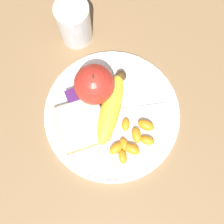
# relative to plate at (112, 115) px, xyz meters

# --- Properties ---
(ground_plane) EXTENTS (3.00, 3.00, 0.00)m
(ground_plane) POSITION_rel_plate_xyz_m (0.00, 0.00, -0.01)
(ground_plane) COLOR olive
(plate) EXTENTS (0.28, 0.28, 0.01)m
(plate) POSITION_rel_plate_xyz_m (0.00, 0.00, 0.00)
(plate) COLOR white
(plate) RESTS_ON ground_plane
(juice_glass) EXTENTS (0.07, 0.07, 0.11)m
(juice_glass) POSITION_rel_plate_xyz_m (0.20, 0.01, 0.04)
(juice_glass) COLOR silver
(juice_glass) RESTS_ON ground_plane
(apple) EXTENTS (0.08, 0.08, 0.09)m
(apple) POSITION_rel_plate_xyz_m (0.06, 0.01, 0.05)
(apple) COLOR red
(apple) RESTS_ON plate
(banana) EXTENTS (0.15, 0.12, 0.04)m
(banana) POSITION_rel_plate_xyz_m (0.01, -0.01, 0.02)
(banana) COLOR yellow
(banana) RESTS_ON plate
(bread_slice) EXTENTS (0.10, 0.10, 0.02)m
(bread_slice) POSITION_rel_plate_xyz_m (-0.00, 0.06, 0.02)
(bread_slice) COLOR tan
(bread_slice) RESTS_ON plate
(fork) EXTENTS (0.06, 0.18, 0.00)m
(fork) POSITION_rel_plate_xyz_m (0.00, -0.01, 0.01)
(fork) COLOR #B2B2B7
(fork) RESTS_ON plate
(jam_packet) EXTENTS (0.04, 0.04, 0.02)m
(jam_packet) POSITION_rel_plate_xyz_m (0.05, 0.06, 0.01)
(jam_packet) COLOR silver
(jam_packet) RESTS_ON plate
(orange_segment_0) EXTENTS (0.03, 0.04, 0.02)m
(orange_segment_0) POSITION_rel_plate_xyz_m (-0.07, 0.02, 0.01)
(orange_segment_0) COLOR orange
(orange_segment_0) RESTS_ON plate
(orange_segment_1) EXTENTS (0.03, 0.02, 0.02)m
(orange_segment_1) POSITION_rel_plate_xyz_m (-0.09, 0.01, 0.01)
(orange_segment_1) COLOR orange
(orange_segment_1) RESTS_ON plate
(orange_segment_2) EXTENTS (0.03, 0.03, 0.01)m
(orange_segment_2) POSITION_rel_plate_xyz_m (-0.03, -0.02, 0.01)
(orange_segment_2) COLOR orange
(orange_segment_2) RESTS_ON plate
(orange_segment_3) EXTENTS (0.03, 0.03, 0.02)m
(orange_segment_3) POSITION_rel_plate_xyz_m (-0.08, -0.05, 0.01)
(orange_segment_3) COLOR orange
(orange_segment_3) RESTS_ON plate
(orange_segment_4) EXTENTS (0.03, 0.02, 0.02)m
(orange_segment_4) POSITION_rel_plate_xyz_m (-0.07, -0.00, 0.01)
(orange_segment_4) COLOR orange
(orange_segment_4) RESTS_ON plate
(orange_segment_5) EXTENTS (0.04, 0.04, 0.02)m
(orange_segment_5) POSITION_rel_plate_xyz_m (-0.08, -0.01, 0.01)
(orange_segment_5) COLOR orange
(orange_segment_5) RESTS_ON plate
(orange_segment_6) EXTENTS (0.04, 0.04, 0.02)m
(orange_segment_6) POSITION_rel_plate_xyz_m (-0.05, -0.06, 0.01)
(orange_segment_6) COLOR orange
(orange_segment_6) RESTS_ON plate
(orange_segment_7) EXTENTS (0.03, 0.03, 0.02)m
(orange_segment_7) POSITION_rel_plate_xyz_m (-0.06, -0.03, 0.01)
(orange_segment_7) COLOR orange
(orange_segment_7) RESTS_ON plate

